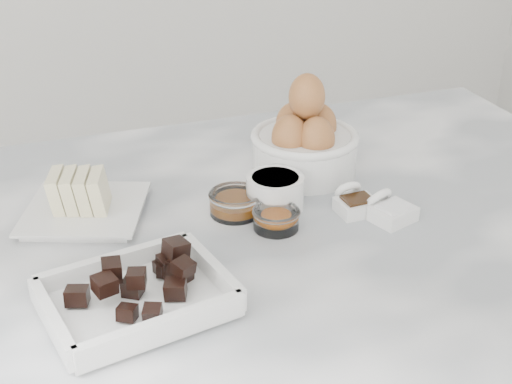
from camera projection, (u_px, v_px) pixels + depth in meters
marble_slab at (249, 244)px, 0.95m from camera, size 1.20×0.80×0.04m
chocolate_dish at (137, 293)px, 0.78m from camera, size 0.23×0.19×0.05m
butter_plate at (82, 202)px, 0.97m from camera, size 0.20×0.20×0.06m
sugar_ramekin at (275, 191)px, 0.99m from camera, size 0.08×0.08×0.05m
egg_bowl at (305, 142)px, 1.08m from camera, size 0.17×0.17×0.16m
honey_bowl at (235, 202)px, 0.98m from camera, size 0.07×0.07×0.03m
zest_bowl at (276, 218)px, 0.95m from camera, size 0.06×0.06×0.03m
vanilla_spoon at (355, 202)px, 0.99m from camera, size 0.06×0.07×0.04m
salt_spoon at (389, 209)px, 0.97m from camera, size 0.07×0.08×0.04m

